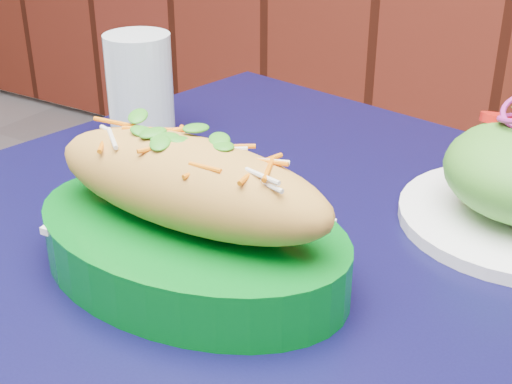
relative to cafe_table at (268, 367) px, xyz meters
The scene contains 3 objects.
cafe_table is the anchor object (origin of this frame).
banh_mi_basket 0.15m from the cafe_table, 159.82° to the right, with size 0.27×0.18×0.12m.
water_glass 0.37m from the cafe_table, 147.14° to the left, with size 0.08×0.08×0.12m, color silver.
Camera 1 is at (0.45, 0.93, 1.07)m, focal length 50.00 mm.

